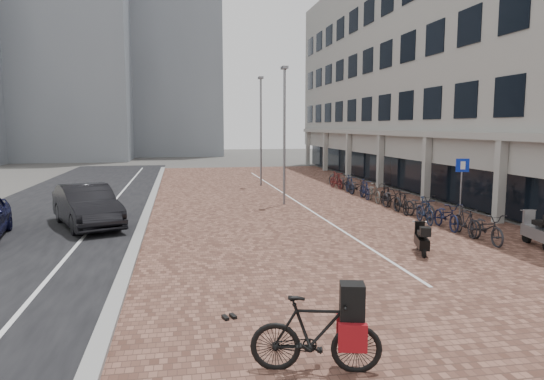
{
  "coord_description": "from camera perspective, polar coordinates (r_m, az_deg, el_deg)",
  "views": [
    {
      "loc": [
        -3.67,
        -13.66,
        3.86
      ],
      "look_at": [
        0.0,
        6.0,
        1.3
      ],
      "focal_mm": 33.04,
      "sensor_mm": 36.0,
      "label": 1
    }
  ],
  "objects": [
    {
      "name": "ground",
      "position": [
        14.66,
        4.35,
        -7.99
      ],
      "size": [
        140.0,
        140.0,
        0.0
      ],
      "primitive_type": "plane",
      "color": "#474442",
      "rests_on": "ground"
    },
    {
      "name": "plaza_brick",
      "position": [
        26.55,
        1.87,
        -1.04
      ],
      "size": [
        14.5,
        42.0,
        0.04
      ],
      "primitive_type": "cube",
      "color": "brown",
      "rests_on": "ground"
    },
    {
      "name": "street_asphalt",
      "position": [
        26.49,
        -22.07,
        -1.61
      ],
      "size": [
        8.0,
        50.0,
        0.03
      ],
      "primitive_type": "cube",
      "color": "black",
      "rests_on": "ground"
    },
    {
      "name": "curb",
      "position": [
        25.97,
        -13.62,
        -1.3
      ],
      "size": [
        0.35,
        42.0,
        0.14
      ],
      "primitive_type": "cube",
      "color": "gray",
      "rests_on": "ground"
    },
    {
      "name": "lane_line",
      "position": [
        26.15,
        -17.77,
        -1.49
      ],
      "size": [
        0.12,
        44.0,
        0.0
      ],
      "primitive_type": "cube",
      "color": "white",
      "rests_on": "street_asphalt"
    },
    {
      "name": "parking_line",
      "position": [
        26.59,
        2.29,
        -0.98
      ],
      "size": [
        0.1,
        30.0,
        0.0
      ],
      "primitive_type": "cube",
      "color": "white",
      "rests_on": "plaza_brick"
    },
    {
      "name": "office_building",
      "position": [
        34.31,
        19.19,
        14.58
      ],
      "size": [
        8.4,
        40.0,
        15.0
      ],
      "color": "#989893",
      "rests_on": "ground"
    },
    {
      "name": "bg_towers",
      "position": [
        64.3,
        -20.81,
        15.87
      ],
      "size": [
        33.0,
        23.0,
        32.0
      ],
      "color": "gray",
      "rests_on": "ground"
    },
    {
      "name": "car_dark",
      "position": [
        20.49,
        -20.34,
        -1.71
      ],
      "size": [
        3.45,
        5.23,
        1.63
      ],
      "primitive_type": "imported",
      "rotation": [
        0.0,
        0.0,
        0.38
      ],
      "color": "black",
      "rests_on": "ground"
    },
    {
      "name": "hero_bike",
      "position": [
        8.15,
        5.03,
        -15.92
      ],
      "size": [
        2.15,
        1.08,
        1.46
      ],
      "rotation": [
        0.0,
        0.0,
        1.32
      ],
      "color": "black",
      "rests_on": "ground"
    },
    {
      "name": "shoes",
      "position": [
        10.37,
        -4.88,
        -14.34
      ],
      "size": [
        0.37,
        0.33,
        0.08
      ],
      "primitive_type": null,
      "rotation": [
        0.0,
        0.0,
        0.27
      ],
      "color": "black",
      "rests_on": "ground"
    },
    {
      "name": "scooter_front",
      "position": [
        18.02,
        28.06,
        -4.05
      ],
      "size": [
        0.79,
        1.76,
        1.17
      ],
      "primitive_type": null,
      "rotation": [
        0.0,
        0.0,
        -0.15
      ],
      "color": "#98999D",
      "rests_on": "ground"
    },
    {
      "name": "scooter_mid",
      "position": [
        15.84,
        16.7,
        -5.36
      ],
      "size": [
        0.84,
        1.44,
        0.95
      ],
      "primitive_type": null,
      "rotation": [
        0.0,
        0.0,
        -0.32
      ],
      "color": "black",
      "rests_on": "ground"
    },
    {
      "name": "parking_sign",
      "position": [
        21.5,
        20.8,
        1.15
      ],
      "size": [
        0.54,
        0.12,
        2.57
      ],
      "rotation": [
        0.0,
        0.0,
        -0.15
      ],
      "color": "slate",
      "rests_on": "ground"
    },
    {
      "name": "lamp_near",
      "position": [
        24.38,
        1.41,
        6.0
      ],
      "size": [
        0.12,
        0.12,
        6.62
      ],
      "primitive_type": "cylinder",
      "color": "slate",
      "rests_on": "ground"
    },
    {
      "name": "lamp_far",
      "position": [
        32.17,
        -1.28,
        6.55
      ],
      "size": [
        0.12,
        0.12,
        6.88
      ],
      "primitive_type": "cylinder",
      "color": "gray",
      "rests_on": "ground"
    },
    {
      "name": "bike_row",
      "position": [
        24.94,
        12.6,
        -0.58
      ],
      "size": [
        1.23,
        18.11,
        1.05
      ],
      "color": "black",
      "rests_on": "ground"
    }
  ]
}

